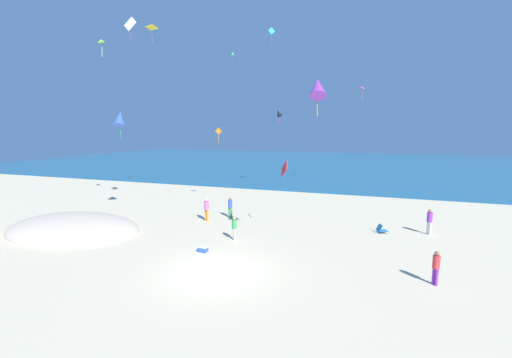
% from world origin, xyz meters
% --- Properties ---
extents(ground_plane, '(120.00, 120.00, 0.00)m').
position_xyz_m(ground_plane, '(0.00, 10.00, 0.00)').
color(ground_plane, beige).
extents(ocean_water, '(120.00, 60.00, 0.05)m').
position_xyz_m(ocean_water, '(0.00, 50.87, 0.03)').
color(ocean_water, '#236084').
rests_on(ocean_water, ground_plane).
extents(dune_mound, '(9.11, 6.38, 1.99)m').
position_xyz_m(dune_mound, '(-11.68, 2.83, 0.00)').
color(dune_mound, beige).
rests_on(dune_mound, ground_plane).
extents(beach_chair_far_left, '(0.80, 0.72, 0.57)m').
position_xyz_m(beach_chair_far_left, '(7.34, 8.76, 0.25)').
color(beach_chair_far_left, '#2370B2').
rests_on(beach_chair_far_left, ground_plane).
extents(cooler_box, '(0.52, 0.42, 0.30)m').
position_xyz_m(cooler_box, '(-1.87, 2.14, 0.15)').
color(cooler_box, '#2D56B7').
rests_on(cooler_box, ground_plane).
extents(person_0, '(0.41, 0.41, 1.50)m').
position_xyz_m(person_0, '(9.31, 1.84, 0.87)').
color(person_0, purple).
rests_on(person_0, ground_plane).
extents(person_1, '(0.46, 0.46, 1.65)m').
position_xyz_m(person_1, '(10.15, 9.42, 0.95)').
color(person_1, white).
rests_on(person_1, ground_plane).
extents(person_2, '(0.40, 0.40, 1.43)m').
position_xyz_m(person_2, '(-1.03, 4.51, 0.83)').
color(person_2, white).
rests_on(person_2, ground_plane).
extents(person_3, '(0.33, 0.33, 1.56)m').
position_xyz_m(person_3, '(-3.26, 9.15, 0.90)').
color(person_3, green).
rests_on(person_3, ground_plane).
extents(person_4, '(0.41, 0.41, 1.66)m').
position_xyz_m(person_4, '(-4.53, 7.77, 0.96)').
color(person_4, orange).
rests_on(person_4, ground_plane).
extents(kite_magenta, '(0.48, 0.61, 1.50)m').
position_xyz_m(kite_magenta, '(5.33, 25.70, 10.94)').
color(kite_magenta, '#DB3DA8').
extents(kite_green, '(0.67, 0.67, 0.97)m').
position_xyz_m(kite_green, '(-9.87, 25.83, 15.53)').
color(kite_green, green).
extents(kite_yellow, '(1.03, 1.06, 1.59)m').
position_xyz_m(kite_yellow, '(-11.58, 12.15, 15.14)').
color(kite_yellow, yellow).
extents(kite_teal, '(0.53, 0.42, 1.36)m').
position_xyz_m(kite_teal, '(-2.33, 16.59, 15.05)').
color(kite_teal, '#1EADAD').
extents(kite_black, '(0.98, 0.76, 1.68)m').
position_xyz_m(kite_black, '(-3.37, 23.18, 8.29)').
color(kite_black, black).
extents(kite_purple, '(1.05, 1.32, 1.96)m').
position_xyz_m(kite_purple, '(3.97, 2.83, 8.51)').
color(kite_purple, purple).
extents(kite_orange, '(0.62, 0.15, 1.34)m').
position_xyz_m(kite_orange, '(-6.05, 13.29, 6.33)').
color(kite_orange, orange).
extents(kite_white, '(1.10, 0.48, 1.49)m').
position_xyz_m(kite_white, '(-9.05, 6.21, 13.46)').
color(kite_white, white).
extents(kite_blue, '(1.08, 1.28, 2.14)m').
position_xyz_m(kite_blue, '(-10.71, 6.63, 7.34)').
color(kite_blue, blue).
extents(kite_red, '(0.55, 1.01, 1.35)m').
position_xyz_m(kite_red, '(1.36, 7.06, 4.09)').
color(kite_red, red).
extents(kite_lime, '(0.77, 0.71, 1.29)m').
position_xyz_m(kite_lime, '(-13.05, 7.86, 13.08)').
color(kite_lime, '#99DB33').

